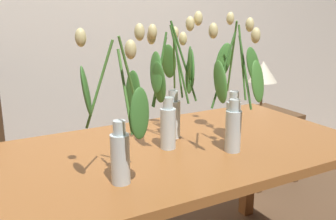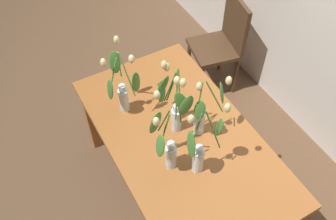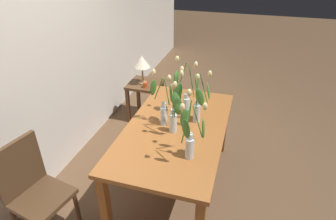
{
  "view_description": "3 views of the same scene",
  "coord_description": "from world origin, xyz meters",
  "px_view_note": "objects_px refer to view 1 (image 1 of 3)",
  "views": [
    {
      "loc": [
        -0.85,
        -1.39,
        1.34
      ],
      "look_at": [
        -0.05,
        0.06,
        0.9
      ],
      "focal_mm": 41.24,
      "sensor_mm": 36.0,
      "label": 1
    },
    {
      "loc": [
        1.19,
        -0.76,
        2.7
      ],
      "look_at": [
        -0.06,
        -0.06,
        0.98
      ],
      "focal_mm": 40.11,
      "sensor_mm": 36.0,
      "label": 2
    },
    {
      "loc": [
        -2.12,
        -0.56,
        2.2
      ],
      "look_at": [
        -0.07,
        0.05,
        0.95
      ],
      "focal_mm": 30.36,
      "sensor_mm": 36.0,
      "label": 3
    }
  ],
  "objects_px": {
    "tulip_vase_2": "(175,100)",
    "tulip_vase_1": "(235,98)",
    "table_lamp": "(263,73)",
    "pillar_candle": "(256,111)",
    "tulip_vase_3": "(171,96)",
    "tulip_vase_0": "(120,128)",
    "side_table": "(263,126)",
    "dining_table": "(183,164)",
    "tulip_vase_4": "(235,112)"
  },
  "relations": [
    {
      "from": "tulip_vase_2",
      "to": "tulip_vase_1",
      "type": "bearing_deg",
      "value": -35.53
    },
    {
      "from": "table_lamp",
      "to": "pillar_candle",
      "type": "height_order",
      "value": "table_lamp"
    },
    {
      "from": "tulip_vase_3",
      "to": "pillar_candle",
      "type": "relative_size",
      "value": 7.84
    },
    {
      "from": "tulip_vase_0",
      "to": "side_table",
      "type": "relative_size",
      "value": 1.0
    },
    {
      "from": "side_table",
      "to": "tulip_vase_1",
      "type": "bearing_deg",
      "value": -139.83
    },
    {
      "from": "tulip_vase_1",
      "to": "pillar_candle",
      "type": "bearing_deg",
      "value": 42.27
    },
    {
      "from": "dining_table",
      "to": "tulip_vase_0",
      "type": "bearing_deg",
      "value": -150.67
    },
    {
      "from": "tulip_vase_3",
      "to": "tulip_vase_1",
      "type": "bearing_deg",
      "value": -3.19
    },
    {
      "from": "tulip_vase_1",
      "to": "tulip_vase_4",
      "type": "relative_size",
      "value": 1.07
    },
    {
      "from": "dining_table",
      "to": "tulip_vase_4",
      "type": "bearing_deg",
      "value": -52.94
    },
    {
      "from": "tulip_vase_2",
      "to": "dining_table",
      "type": "bearing_deg",
      "value": -103.87
    },
    {
      "from": "tulip_vase_0",
      "to": "side_table",
      "type": "height_order",
      "value": "tulip_vase_0"
    },
    {
      "from": "tulip_vase_0",
      "to": "table_lamp",
      "type": "bearing_deg",
      "value": 32.62
    },
    {
      "from": "pillar_candle",
      "to": "dining_table",
      "type": "bearing_deg",
      "value": -146.46
    },
    {
      "from": "tulip_vase_0",
      "to": "tulip_vase_1",
      "type": "distance_m",
      "value": 0.67
    },
    {
      "from": "dining_table",
      "to": "tulip_vase_3",
      "type": "height_order",
      "value": "tulip_vase_3"
    },
    {
      "from": "dining_table",
      "to": "tulip_vase_2",
      "type": "bearing_deg",
      "value": 76.13
    },
    {
      "from": "tulip_vase_3",
      "to": "table_lamp",
      "type": "bearing_deg",
      "value": 32.53
    },
    {
      "from": "pillar_candle",
      "to": "tulip_vase_3",
      "type": "bearing_deg",
      "value": -147.69
    },
    {
      "from": "tulip_vase_2",
      "to": "tulip_vase_0",
      "type": "bearing_deg",
      "value": -140.29
    },
    {
      "from": "tulip_vase_0",
      "to": "pillar_candle",
      "type": "height_order",
      "value": "tulip_vase_0"
    },
    {
      "from": "dining_table",
      "to": "tulip_vase_0",
      "type": "height_order",
      "value": "tulip_vase_0"
    },
    {
      "from": "side_table",
      "to": "table_lamp",
      "type": "bearing_deg",
      "value": 132.07
    },
    {
      "from": "tulip_vase_1",
      "to": "tulip_vase_3",
      "type": "relative_size",
      "value": 0.99
    },
    {
      "from": "tulip_vase_0",
      "to": "tulip_vase_4",
      "type": "relative_size",
      "value": 1.01
    },
    {
      "from": "tulip_vase_0",
      "to": "table_lamp",
      "type": "height_order",
      "value": "tulip_vase_0"
    },
    {
      "from": "tulip_vase_4",
      "to": "pillar_candle",
      "type": "height_order",
      "value": "tulip_vase_4"
    },
    {
      "from": "pillar_candle",
      "to": "table_lamp",
      "type": "bearing_deg",
      "value": 34.67
    },
    {
      "from": "tulip_vase_0",
      "to": "tulip_vase_4",
      "type": "distance_m",
      "value": 0.53
    },
    {
      "from": "table_lamp",
      "to": "pillar_candle",
      "type": "xyz_separation_m",
      "value": [
        -0.12,
        -0.08,
        -0.27
      ]
    },
    {
      "from": "tulip_vase_2",
      "to": "side_table",
      "type": "height_order",
      "value": "tulip_vase_2"
    },
    {
      "from": "side_table",
      "to": "dining_table",
      "type": "bearing_deg",
      "value": -147.42
    },
    {
      "from": "tulip_vase_0",
      "to": "table_lamp",
      "type": "xyz_separation_m",
      "value": [
        1.58,
        1.01,
        -0.09
      ]
    },
    {
      "from": "tulip_vase_3",
      "to": "pillar_candle",
      "type": "xyz_separation_m",
      "value": [
        1.14,
        0.72,
        -0.39
      ]
    },
    {
      "from": "tulip_vase_3",
      "to": "side_table",
      "type": "bearing_deg",
      "value": 31.52
    },
    {
      "from": "tulip_vase_0",
      "to": "side_table",
      "type": "bearing_deg",
      "value": 31.81
    },
    {
      "from": "dining_table",
      "to": "side_table",
      "type": "relative_size",
      "value": 2.91
    },
    {
      "from": "dining_table",
      "to": "table_lamp",
      "type": "relative_size",
      "value": 4.02
    },
    {
      "from": "tulip_vase_1",
      "to": "tulip_vase_4",
      "type": "bearing_deg",
      "value": -128.63
    },
    {
      "from": "tulip_vase_0",
      "to": "tulip_vase_4",
      "type": "bearing_deg",
      "value": 3.99
    },
    {
      "from": "tulip_vase_2",
      "to": "tulip_vase_3",
      "type": "height_order",
      "value": "tulip_vase_3"
    },
    {
      "from": "tulip_vase_1",
      "to": "pillar_candle",
      "type": "height_order",
      "value": "tulip_vase_1"
    },
    {
      "from": "tulip_vase_0",
      "to": "tulip_vase_3",
      "type": "xyz_separation_m",
      "value": [
        0.32,
        0.21,
        0.04
      ]
    },
    {
      "from": "tulip_vase_0",
      "to": "tulip_vase_3",
      "type": "relative_size",
      "value": 0.94
    },
    {
      "from": "dining_table",
      "to": "tulip_vase_0",
      "type": "relative_size",
      "value": 2.91
    },
    {
      "from": "tulip_vase_4",
      "to": "tulip_vase_3",
      "type": "bearing_deg",
      "value": 140.68
    },
    {
      "from": "tulip_vase_2",
      "to": "table_lamp",
      "type": "relative_size",
      "value": 1.29
    },
    {
      "from": "tulip_vase_0",
      "to": "pillar_candle",
      "type": "xyz_separation_m",
      "value": [
        1.46,
        0.93,
        -0.36
      ]
    },
    {
      "from": "table_lamp",
      "to": "dining_table",
      "type": "bearing_deg",
      "value": -146.35
    },
    {
      "from": "tulip_vase_3",
      "to": "pillar_candle",
      "type": "height_order",
      "value": "tulip_vase_3"
    }
  ]
}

